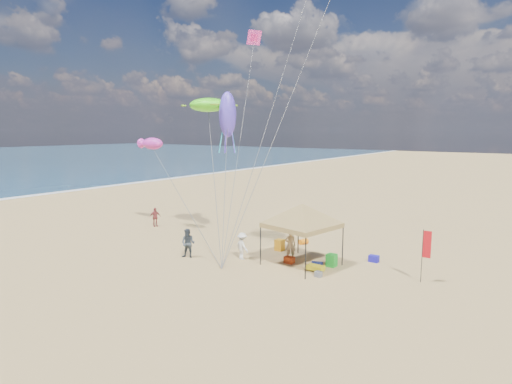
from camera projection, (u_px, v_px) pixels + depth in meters
ground at (223, 274)px, 22.18m from camera, size 280.00×280.00×0.00m
canopy_tent at (302, 206)px, 23.21m from camera, size 6.43×6.43×4.03m
feather_flag at (426, 247)px, 20.65m from camera, size 0.41×0.04×2.69m
cooler_red at (289, 260)px, 23.98m from camera, size 0.54×0.38×0.38m
cooler_blue at (374, 259)px, 24.20m from camera, size 0.54×0.38×0.38m
bag_navy at (317, 265)px, 23.18m from camera, size 0.69×0.54×0.36m
bag_orange at (303, 242)px, 27.95m from camera, size 0.54×0.69×0.36m
chair_green at (332, 260)px, 23.38m from camera, size 0.50×0.50×0.70m
chair_yellow at (280, 245)px, 26.50m from camera, size 0.50×0.50×0.70m
crate_grey at (318, 274)px, 21.75m from camera, size 0.34×0.30×0.28m
beach_cart at (316, 268)px, 22.60m from camera, size 0.90×0.50×0.24m
person_near_a at (290, 245)px, 24.60m from camera, size 0.75×0.66×1.73m
person_near_b at (188, 243)px, 24.89m from camera, size 1.03×0.93×1.75m
person_near_c at (242, 246)px, 24.60m from camera, size 1.17×0.91×1.59m
person_far_a at (155, 217)px, 33.09m from camera, size 0.68×0.95×1.50m
turtle_kite at (208, 105)px, 27.97m from camera, size 2.91×2.41×0.91m
fish_kite at (152, 144)px, 31.40m from camera, size 2.15×1.40×0.88m
squid_kite at (228, 115)px, 27.05m from camera, size 1.47×1.47×2.90m
stunt_kite_pink at (254, 38)px, 36.64m from camera, size 1.12×1.35×1.14m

